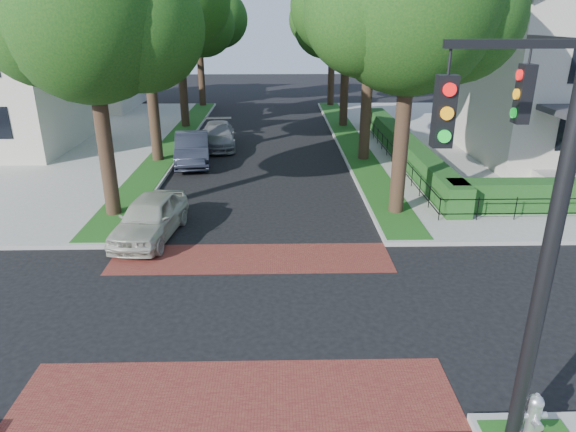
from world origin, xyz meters
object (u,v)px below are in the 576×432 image
at_px(parked_car_middle, 192,149).
at_px(parked_car_rear, 218,135).
at_px(traffic_signal, 540,197).
at_px(fire_hydrant, 533,417).
at_px(parked_car_front, 150,217).

bearing_deg(parked_car_middle, parked_car_rear, 67.65).
bearing_deg(traffic_signal, parked_car_middle, 113.91).
height_order(traffic_signal, parked_car_middle, traffic_signal).
bearing_deg(parked_car_middle, traffic_signal, -73.71).
distance_m(parked_car_rear, fire_hydrant, 24.38).
bearing_deg(parked_car_middle, parked_car_front, -97.63).
relative_size(traffic_signal, parked_car_middle, 1.64).
bearing_deg(traffic_signal, parked_car_rear, 108.24).
height_order(parked_car_front, parked_car_middle, parked_car_middle).
relative_size(parked_car_middle, fire_hydrant, 5.10).
bearing_deg(parked_car_front, traffic_signal, -40.63).
bearing_deg(fire_hydrant, parked_car_front, 156.99).
bearing_deg(parked_car_middle, fire_hydrant, -72.65).
xyz_separation_m(parked_car_middle, parked_car_rear, (0.97, 3.68, -0.10)).
height_order(traffic_signal, parked_car_rear, traffic_signal).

